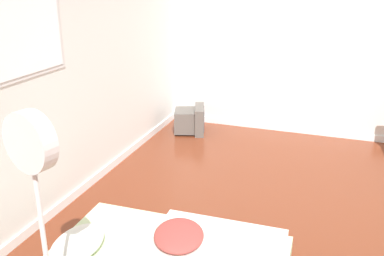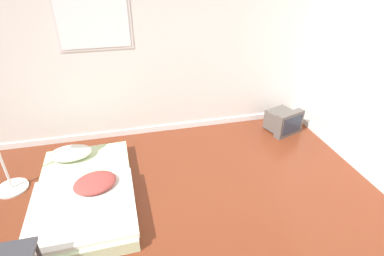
{
  "view_description": "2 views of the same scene",
  "coord_description": "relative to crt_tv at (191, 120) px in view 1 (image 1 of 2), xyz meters",
  "views": [
    {
      "loc": [
        -3.34,
        0.04,
        2.12
      ],
      "look_at": [
        0.53,
        1.41,
        0.63
      ],
      "focal_mm": 40.0,
      "sensor_mm": 36.0,
      "label": 1
    },
    {
      "loc": [
        -0.29,
        -1.65,
        2.41
      ],
      "look_at": [
        0.49,
        1.59,
        0.47
      ],
      "focal_mm": 28.0,
      "sensor_mm": 36.0,
      "label": 2
    }
  ],
  "objects": [
    {
      "name": "wall_right",
      "position": [
        0.51,
        -1.95,
        1.11
      ],
      "size": [
        0.08,
        7.23,
        2.6
      ],
      "color": "silver",
      "rests_on": "ground_plane"
    },
    {
      "name": "ground_plane",
      "position": [
        -2.02,
        -1.95,
        -0.18
      ],
      "size": [
        20.0,
        20.0,
        0.0
      ],
      "primitive_type": "plane",
      "color": "maroon"
    },
    {
      "name": "crt_tv",
      "position": [
        0.0,
        0.0,
        0.0
      ],
      "size": [
        0.53,
        0.52,
        0.38
      ],
      "color": "#56514C",
      "rests_on": "ground_plane"
    },
    {
      "name": "standing_fan",
      "position": [
        -3.75,
        -0.48,
        0.81
      ],
      "size": [
        0.36,
        0.36,
        1.49
      ],
      "color": "silver",
      "rests_on": "ground_plane"
    },
    {
      "name": "wall_back",
      "position": [
        -2.03,
        0.49,
        1.11
      ],
      "size": [
        7.41,
        0.08,
        2.6
      ],
      "color": "silver",
      "rests_on": "ground_plane"
    }
  ]
}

